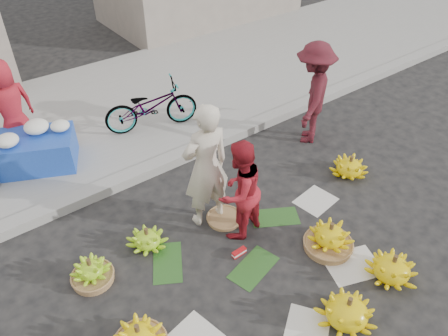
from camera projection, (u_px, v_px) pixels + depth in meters
ground at (250, 254)px, 5.50m from camera, size 80.00×80.00×0.00m
curb at (161, 165)px, 6.84m from camera, size 40.00×0.25×0.15m
sidewalk at (104, 111)px, 8.18m from camera, size 40.00×4.00×0.12m
newspaper_scatter at (294, 297)px, 4.99m from camera, size 3.20×1.80×0.00m
banana_leaves at (234, 248)px, 5.57m from camera, size 2.00×1.00×0.00m
banana_bunch_2 at (347, 311)px, 4.64m from camera, size 0.68×0.68×0.39m
banana_bunch_3 at (392, 268)px, 5.12m from camera, size 0.77×0.77×0.37m
banana_bunch_4 at (329, 238)px, 5.47m from camera, size 0.67×0.67×0.43m
banana_bunch_5 at (350, 167)px, 6.67m from camera, size 0.62×0.62×0.35m
banana_bunch_6 at (92, 272)px, 5.09m from camera, size 0.48×0.48×0.36m
banana_bunch_7 at (147, 239)px, 5.53m from camera, size 0.50×0.50×0.30m
basket_spare at (224, 218)px, 5.96m from camera, size 0.52×0.52×0.05m
incense_stack at (239, 253)px, 5.46m from camera, size 0.20×0.07×0.08m
vendor_cream at (206, 167)px, 5.46m from camera, size 0.68×0.48×1.78m
vendor_red at (239, 191)px, 5.38m from camera, size 0.78×0.67×1.41m
man_striped at (312, 94)px, 7.04m from camera, size 1.27×1.18×1.72m
flower_table at (34, 149)px, 6.60m from camera, size 1.41×1.19×0.70m
flower_vendor at (10, 107)px, 6.66m from camera, size 0.82×0.62×1.52m
bicycle at (151, 106)px, 7.37m from camera, size 0.97×1.68×0.83m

